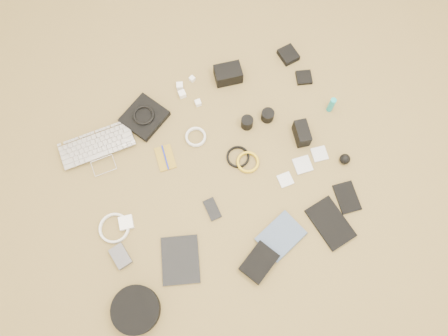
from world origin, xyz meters
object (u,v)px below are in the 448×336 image
phone (212,209)px  paperback (292,248)px  laptop (100,154)px  dslr_camera (228,74)px  tablet (180,260)px  headphone_case (136,310)px

phone → paperback: (0.24, -0.34, 0.01)m
laptop → dslr_camera: (0.76, 0.08, 0.03)m
dslr_camera → tablet: (-0.64, -0.72, -0.03)m
paperback → headphone_case: bearing=68.3°
laptop → tablet: bearing=-73.5°
phone → headphone_case: bearing=-150.4°
laptop → dslr_camera: dslr_camera is taller
dslr_camera → tablet: bearing=-116.6°
dslr_camera → phone: bearing=-109.7°
dslr_camera → tablet: dslr_camera is taller
headphone_case → laptop: bearing=78.5°
tablet → paperback: paperback is taller
tablet → paperback: (0.47, -0.20, 0.00)m
dslr_camera → paperback: (-0.17, -0.92, -0.03)m
dslr_camera → paperback: size_ratio=0.69×
dslr_camera → headphone_case: dslr_camera is taller
laptop → tablet: size_ratio=1.66×
laptop → paperback: bearing=-48.6°
headphone_case → paperback: headphone_case is taller
dslr_camera → headphone_case: 1.23m
tablet → dslr_camera: bearing=71.7°
phone → paperback: 0.41m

